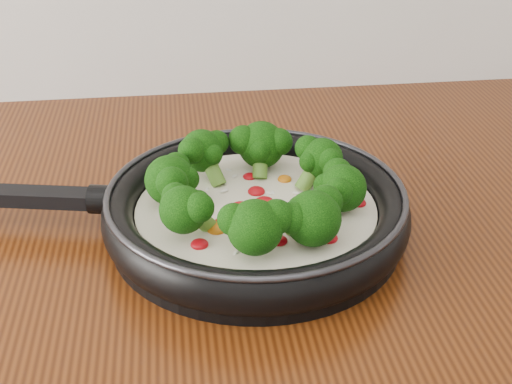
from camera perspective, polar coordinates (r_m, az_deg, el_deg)
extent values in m
cylinder|color=black|center=(0.73, 0.00, -3.03)|extent=(0.36, 0.36, 0.01)
torus|color=black|center=(0.72, 0.00, -1.45)|extent=(0.37, 0.37, 0.03)
torus|color=#2D2D33|center=(0.71, 0.00, 0.04)|extent=(0.36, 0.36, 0.01)
cube|color=black|center=(0.77, -18.34, -0.35)|extent=(0.19, 0.06, 0.02)
cylinder|color=black|center=(0.74, -12.43, -0.61)|extent=(0.03, 0.04, 0.03)
cylinder|color=white|center=(0.72, 0.00, -1.92)|extent=(0.29, 0.29, 0.02)
ellipsoid|color=#B00810|center=(0.74, 0.03, 0.04)|extent=(0.02, 0.02, 0.01)
ellipsoid|color=#B00810|center=(0.69, -2.85, -2.58)|extent=(0.02, 0.02, 0.01)
ellipsoid|color=orange|center=(0.69, 0.52, -2.10)|extent=(0.02, 0.02, 0.01)
ellipsoid|color=#B00810|center=(0.70, -0.27, -1.74)|extent=(0.03, 0.03, 0.01)
ellipsoid|color=#B00810|center=(0.72, 0.69, -0.90)|extent=(0.02, 0.02, 0.01)
ellipsoid|color=orange|center=(0.77, 2.37, 1.07)|extent=(0.02, 0.02, 0.01)
ellipsoid|color=#B00810|center=(0.67, 5.98, -3.80)|extent=(0.02, 0.02, 0.01)
ellipsoid|color=#B00810|center=(0.68, 3.79, -3.00)|extent=(0.02, 0.02, 0.01)
ellipsoid|color=orange|center=(0.71, -6.19, -1.73)|extent=(0.03, 0.03, 0.01)
ellipsoid|color=#B00810|center=(0.71, -1.37, -1.37)|extent=(0.02, 0.02, 0.01)
ellipsoid|color=#B00810|center=(0.77, -0.56, 1.28)|extent=(0.02, 0.02, 0.01)
ellipsoid|color=orange|center=(0.70, 0.76, -1.94)|extent=(0.03, 0.03, 0.01)
ellipsoid|color=#B00810|center=(0.66, 1.86, -4.03)|extent=(0.02, 0.02, 0.01)
ellipsoid|color=#B00810|center=(0.70, 2.59, -1.71)|extent=(0.03, 0.03, 0.01)
ellipsoid|color=orange|center=(0.67, 4.09, -3.62)|extent=(0.02, 0.02, 0.01)
ellipsoid|color=#B00810|center=(0.66, -4.67, -4.32)|extent=(0.02, 0.02, 0.01)
ellipsoid|color=#B00810|center=(0.71, -1.27, -1.31)|extent=(0.03, 0.03, 0.01)
ellipsoid|color=orange|center=(0.68, -3.24, -3.03)|extent=(0.03, 0.03, 0.01)
ellipsoid|color=#B00810|center=(0.70, -1.18, -1.86)|extent=(0.02, 0.02, 0.01)
ellipsoid|color=#B00810|center=(0.67, -0.40, -3.46)|extent=(0.03, 0.03, 0.01)
ellipsoid|color=orange|center=(0.71, 0.77, -1.46)|extent=(0.03, 0.03, 0.01)
ellipsoid|color=#B00810|center=(0.73, 8.45, -0.91)|extent=(0.02, 0.02, 0.01)
ellipsoid|color=#B00810|center=(0.73, 5.02, -0.43)|extent=(0.02, 0.02, 0.01)
ellipsoid|color=white|center=(0.69, -0.54, -2.31)|extent=(0.01, 0.01, 0.00)
ellipsoid|color=white|center=(0.72, -0.83, -0.86)|extent=(0.01, 0.01, 0.00)
ellipsoid|color=white|center=(0.70, -0.16, -1.77)|extent=(0.01, 0.01, 0.00)
ellipsoid|color=white|center=(0.74, 1.41, -0.08)|extent=(0.00, 0.01, 0.00)
ellipsoid|color=white|center=(0.76, -2.55, 0.73)|extent=(0.00, 0.01, 0.00)
ellipsoid|color=white|center=(0.70, -4.95, -2.02)|extent=(0.01, 0.01, 0.00)
ellipsoid|color=white|center=(0.75, -4.02, 0.22)|extent=(0.01, 0.01, 0.00)
ellipsoid|color=white|center=(0.74, 1.01, -0.11)|extent=(0.01, 0.01, 0.00)
ellipsoid|color=white|center=(0.78, -5.38, 1.60)|extent=(0.01, 0.01, 0.00)
ellipsoid|color=white|center=(0.79, -2.28, 1.80)|extent=(0.01, 0.01, 0.00)
ellipsoid|color=white|center=(0.68, 2.16, -2.65)|extent=(0.01, 0.01, 0.00)
ellipsoid|color=white|center=(0.72, -5.16, -0.85)|extent=(0.01, 0.01, 0.00)
ellipsoid|color=white|center=(0.71, 0.14, -1.16)|extent=(0.01, 0.00, 0.00)
ellipsoid|color=white|center=(0.74, 0.52, -0.08)|extent=(0.01, 0.01, 0.00)
ellipsoid|color=white|center=(0.71, -2.09, -1.61)|extent=(0.01, 0.01, 0.00)
ellipsoid|color=white|center=(0.77, -1.73, 1.31)|extent=(0.01, 0.01, 0.00)
ellipsoid|color=white|center=(0.68, -6.41, -3.08)|extent=(0.01, 0.01, 0.00)
ellipsoid|color=white|center=(0.69, 1.51, -2.42)|extent=(0.01, 0.01, 0.00)
ellipsoid|color=white|center=(0.74, -2.63, 0.08)|extent=(0.01, 0.01, 0.00)
ellipsoid|color=white|center=(0.78, 6.29, 1.60)|extent=(0.00, 0.01, 0.00)
ellipsoid|color=white|center=(0.72, 6.75, -1.43)|extent=(0.00, 0.01, 0.00)
ellipsoid|color=white|center=(0.74, 3.36, -0.11)|extent=(0.01, 0.01, 0.00)
ellipsoid|color=white|center=(0.70, 6.74, -1.80)|extent=(0.01, 0.01, 0.00)
ellipsoid|color=white|center=(0.71, 0.18, -1.23)|extent=(0.01, 0.01, 0.00)
ellipsoid|color=white|center=(0.64, -1.59, -5.01)|extent=(0.01, 0.01, 0.00)
ellipsoid|color=white|center=(0.72, -0.69, -1.09)|extent=(0.01, 0.01, 0.00)
cylinder|color=#679A32|center=(0.71, 5.65, -0.70)|extent=(0.04, 0.02, 0.03)
sphere|color=black|center=(0.70, 7.14, 0.32)|extent=(0.06, 0.06, 0.05)
sphere|color=black|center=(0.71, 6.73, 1.60)|extent=(0.04, 0.04, 0.03)
sphere|color=black|center=(0.68, 6.83, 0.04)|extent=(0.03, 0.03, 0.03)
sphere|color=black|center=(0.70, 5.72, 0.55)|extent=(0.03, 0.03, 0.02)
cylinder|color=#679A32|center=(0.75, 4.35, 1.26)|extent=(0.04, 0.03, 0.04)
sphere|color=black|center=(0.75, 5.45, 2.73)|extent=(0.05, 0.05, 0.05)
sphere|color=black|center=(0.76, 4.29, 3.61)|extent=(0.03, 0.03, 0.03)
sphere|color=black|center=(0.74, 6.12, 2.58)|extent=(0.03, 0.03, 0.03)
sphere|color=black|center=(0.74, 4.44, 2.51)|extent=(0.03, 0.03, 0.02)
cylinder|color=#679A32|center=(0.77, 0.35, 2.26)|extent=(0.02, 0.04, 0.04)
sphere|color=black|center=(0.78, 0.44, 3.92)|extent=(0.06, 0.06, 0.05)
sphere|color=black|center=(0.77, -1.07, 4.30)|extent=(0.04, 0.04, 0.03)
sphere|color=black|center=(0.77, 1.90, 4.15)|extent=(0.04, 0.04, 0.03)
sphere|color=black|center=(0.76, 0.36, 3.50)|extent=(0.03, 0.03, 0.03)
cylinder|color=#679A32|center=(0.76, -3.56, 1.76)|extent=(0.03, 0.04, 0.04)
sphere|color=black|center=(0.76, -4.48, 3.41)|extent=(0.06, 0.06, 0.05)
sphere|color=black|center=(0.75, -5.32, 3.41)|extent=(0.04, 0.04, 0.03)
sphere|color=black|center=(0.77, -3.26, 4.10)|extent=(0.03, 0.03, 0.03)
sphere|color=black|center=(0.75, -3.68, 3.11)|extent=(0.03, 0.03, 0.02)
cylinder|color=#679A32|center=(0.72, -5.62, -0.19)|extent=(0.04, 0.02, 0.03)
sphere|color=black|center=(0.71, -7.10, 0.97)|extent=(0.06, 0.06, 0.05)
sphere|color=black|center=(0.69, -6.93, 0.77)|extent=(0.04, 0.04, 0.03)
sphere|color=black|center=(0.73, -6.58, 2.10)|extent=(0.04, 0.04, 0.03)
sphere|color=black|center=(0.71, -5.72, 1.08)|extent=(0.03, 0.03, 0.03)
cylinder|color=#679A32|center=(0.67, -4.60, -2.22)|extent=(0.04, 0.03, 0.04)
sphere|color=black|center=(0.65, -6.01, -1.47)|extent=(0.05, 0.05, 0.05)
sphere|color=black|center=(0.64, -4.71, -1.28)|extent=(0.03, 0.03, 0.03)
sphere|color=black|center=(0.66, -6.64, -0.35)|extent=(0.03, 0.03, 0.03)
sphere|color=black|center=(0.66, -4.79, -0.81)|extent=(0.03, 0.03, 0.02)
cylinder|color=#679A32|center=(0.65, -0.06, -3.35)|extent=(0.02, 0.04, 0.04)
sphere|color=black|center=(0.62, -0.08, -2.93)|extent=(0.06, 0.06, 0.05)
sphere|color=black|center=(0.62, 1.71, -2.04)|extent=(0.04, 0.04, 0.03)
sphere|color=black|center=(0.62, -1.86, -2.27)|extent=(0.04, 0.04, 0.03)
sphere|color=black|center=(0.64, -0.06, -1.94)|extent=(0.03, 0.03, 0.03)
cylinder|color=#679A32|center=(0.66, 3.64, -2.74)|extent=(0.03, 0.04, 0.04)
sphere|color=black|center=(0.64, 4.72, -2.18)|extent=(0.06, 0.06, 0.05)
sphere|color=black|center=(0.65, 5.74, -0.84)|extent=(0.04, 0.04, 0.03)
sphere|color=black|center=(0.63, 3.13, -2.15)|extent=(0.04, 0.04, 0.03)
sphere|color=black|center=(0.65, 3.72, -1.40)|extent=(0.03, 0.03, 0.03)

